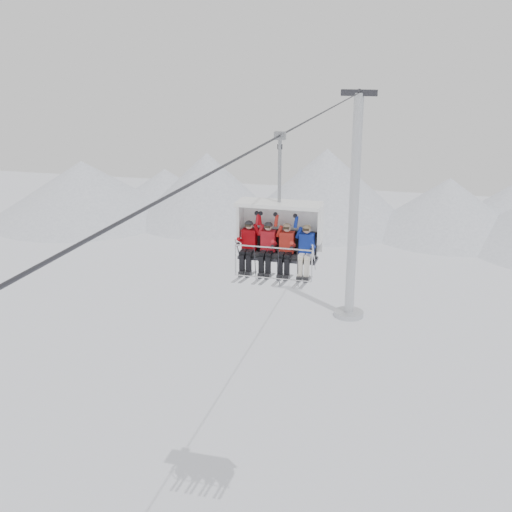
% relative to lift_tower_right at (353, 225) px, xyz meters
% --- Properties ---
extents(ridgeline, '(72.00, 21.00, 7.00)m').
position_rel_lift_tower_right_xyz_m(ridgeline, '(-1.58, 20.05, -2.94)').
color(ridgeline, silver).
rests_on(ridgeline, ground).
extents(lift_tower_right, '(2.00, 1.80, 13.48)m').
position_rel_lift_tower_right_xyz_m(lift_tower_right, '(0.00, 0.00, 0.00)').
color(lift_tower_right, '#B6BABE').
rests_on(lift_tower_right, ground).
extents(haul_cable, '(0.06, 50.00, 0.06)m').
position_rel_lift_tower_right_xyz_m(haul_cable, '(0.00, -22.00, 7.52)').
color(haul_cable, '#2D2D32').
rests_on(haul_cable, lift_tower_left).
extents(chairlift_carrier, '(2.38, 1.17, 3.98)m').
position_rel_lift_tower_right_xyz_m(chairlift_carrier, '(0.00, -19.36, 4.90)').
color(chairlift_carrier, black).
rests_on(chairlift_carrier, haul_cable).
extents(skier_far_left, '(0.41, 1.69, 1.62)m').
position_rel_lift_tower_right_xyz_m(skier_far_left, '(-0.85, -19.67, 4.43)').
color(skier_far_left, '#A8040C').
rests_on(skier_far_left, chairlift_carrier).
extents(skier_center_left, '(0.41, 1.69, 1.62)m').
position_rel_lift_tower_right_xyz_m(skier_center_left, '(-0.29, -19.67, 4.43)').
color(skier_center_left, red).
rests_on(skier_center_left, chairlift_carrier).
extents(skier_center_right, '(0.41, 1.69, 1.62)m').
position_rel_lift_tower_right_xyz_m(skier_center_right, '(0.26, -19.67, 4.43)').
color(skier_center_right, red).
rests_on(skier_center_right, chairlift_carrier).
extents(skier_far_right, '(0.41, 1.69, 1.62)m').
position_rel_lift_tower_right_xyz_m(skier_far_right, '(0.82, -19.67, 4.43)').
color(skier_far_right, '#132DA2').
rests_on(skier_far_right, chairlift_carrier).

